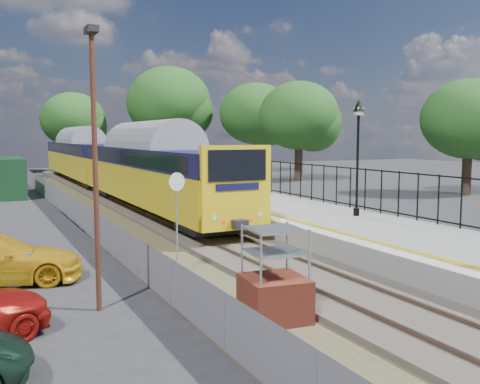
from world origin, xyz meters
TOP-DOWN VIEW (x-y plane):
  - ground at (0.00, 0.00)m, footprint 120.00×120.00m
  - track_bed at (-0.47, 9.67)m, footprint 5.90×80.00m
  - platform at (4.20, 8.00)m, footprint 5.00×70.00m
  - platform_edge at (2.14, 8.00)m, footprint 0.90×70.00m
  - victorian_lamp_north at (5.30, 6.00)m, footprint 0.44×0.44m
  - palisade_fence at (6.55, 2.24)m, footprint 0.12×26.00m
  - wire_fence at (-4.20, 12.00)m, footprint 0.06×52.00m
  - tree_line at (1.40, 42.00)m, footprint 56.80×43.80m
  - train at (0.00, 26.45)m, footprint 2.82×40.83m
  - brick_plinth at (-2.50, -0.94)m, footprint 1.45×1.45m
  - speed_sign at (-2.50, 5.28)m, footprint 0.58×0.17m
  - carpark_lamp at (-5.78, 1.58)m, footprint 0.25×0.50m

SIDE VIEW (x-z plane):
  - ground at x=0.00m, z-range 0.00..0.00m
  - track_bed at x=-0.47m, z-range -0.05..0.24m
  - platform at x=4.20m, z-range 0.00..0.90m
  - wire_fence at x=-4.20m, z-range 0.00..1.20m
  - platform_edge at x=2.14m, z-range 0.90..0.91m
  - brick_plinth at x=-2.50m, z-range -0.04..2.08m
  - palisade_fence at x=6.55m, z-range 0.84..2.84m
  - speed_sign at x=-2.50m, z-range 0.54..3.45m
  - train at x=0.00m, z-range 0.59..4.09m
  - carpark_lamp at x=-5.78m, z-range 0.49..6.98m
  - victorian_lamp_north at x=5.30m, z-range 2.00..6.60m
  - tree_line at x=1.40m, z-range 0.67..12.55m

